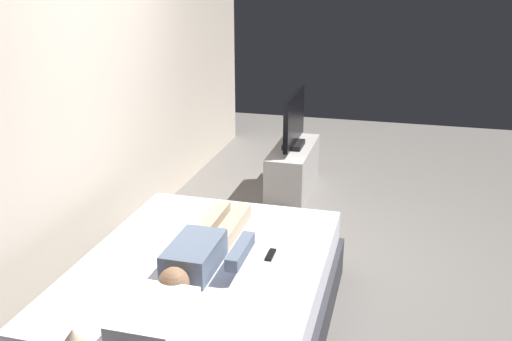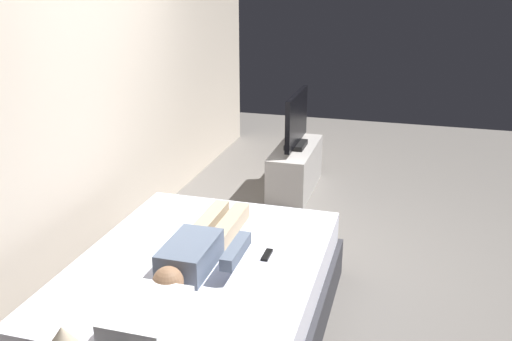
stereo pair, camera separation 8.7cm
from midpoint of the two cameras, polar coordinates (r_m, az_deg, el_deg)
The scene contains 8 objects.
ground_plane at distance 4.63m, azimuth 2.20°, elevation -10.07°, with size 10.00×10.00×0.00m, color slate.
back_wall at distance 5.03m, azimuth -14.13°, elevation 8.84°, with size 6.40×0.10×2.80m, color beige.
bed at distance 3.80m, azimuth -6.03°, elevation -12.79°, with size 2.08×1.61×0.54m.
pillow at distance 3.07m, azimuth -11.12°, elevation -14.34°, with size 0.48×0.34×0.12m, color white.
person at distance 3.64m, azimuth -6.01°, elevation -7.82°, with size 1.26×0.46×0.18m.
remote at distance 3.70m, azimuth 0.82°, elevation -8.56°, with size 0.15×0.04×0.02m, color black.
tv_stand at distance 6.14m, azimuth 3.38°, elevation 0.19°, with size 1.10×0.40×0.50m, color #B7B2AD.
tv at distance 5.98m, azimuth 3.48°, elevation 5.03°, with size 0.88×0.20×0.59m.
Camera 1 is at (-3.93, -0.82, 2.30)m, focal length 39.34 mm.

